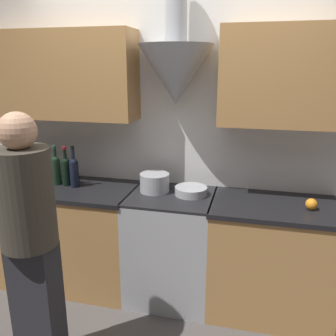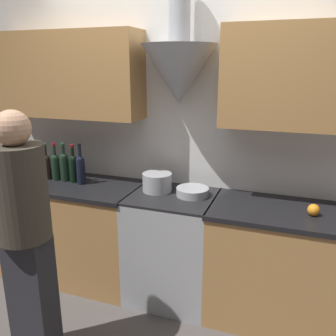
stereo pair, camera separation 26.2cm
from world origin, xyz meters
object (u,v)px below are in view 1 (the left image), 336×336
Objects in this scene: stove_range at (171,246)px; orange_fruit at (311,204)px; wine_bottle_4 at (36,169)px; mixing_bowl at (191,191)px; wine_bottle_6 at (56,168)px; wine_bottle_7 at (66,170)px; wine_bottle_8 at (74,171)px; wine_bottle_1 at (8,165)px; wine_bottle_5 at (46,169)px; person_foreground_left at (30,238)px; wine_bottle_3 at (25,168)px; stock_pot at (155,183)px; wine_bottle_2 at (17,168)px.

orange_fruit reaches higher than stove_range.
mixing_bowl is at bearing 1.12° from wine_bottle_4.
wine_bottle_7 is (0.09, -0.00, -0.00)m from wine_bottle_6.
orange_fruit is (1.86, -0.05, -0.10)m from wine_bottle_8.
orange_fruit is (2.51, -0.08, -0.09)m from wine_bottle_1.
wine_bottle_8 is at bearing 178.37° from orange_fruit.
mixing_bowl is at bearing 1.02° from wine_bottle_5.
wine_bottle_1 is 1.30m from person_foreground_left.
orange_fruit is at bearing -1.45° from wine_bottle_3.
wine_bottle_7 reaches higher than wine_bottle_3.
stove_range is at bearing -20.61° from stock_pot.
wine_bottle_1 reaches higher than stove_range.
stove_range is 2.55× the size of wine_bottle_8.
wine_bottle_7 reaches higher than stock_pot.
stock_pot is at bearing 1.05° from wine_bottle_1.
mixing_bowl is (1.53, 0.03, -0.09)m from wine_bottle_2.
wine_bottle_1 reaches higher than wine_bottle_7.
wine_bottle_1 is 2.52m from orange_fruit.
stove_range is at bearing -0.60° from wine_bottle_2.
wine_bottle_5 reaches higher than wine_bottle_3.
wine_bottle_2 is (-1.38, 0.01, 0.57)m from stove_range.
wine_bottle_7 is at bearing 1.82° from wine_bottle_2.
wine_bottle_1 is at bearing 178.98° from wine_bottle_5.
mixing_bowl is at bearing 2.49° from wine_bottle_8.
wine_bottle_3 is at bearing 125.71° from person_foreground_left.
person_foreground_left is at bearing -128.38° from mixing_bowl.
wine_bottle_2 is at bearing -178.18° from wine_bottle_7.
wine_bottle_5 is at bearing 2.15° from wine_bottle_2.
wine_bottle_2 is 2.41m from orange_fruit.
wine_bottle_2 reaches higher than stock_pot.
wine_bottle_5 reaches higher than wine_bottle_2.
wine_bottle_2 is (0.10, -0.02, -0.01)m from wine_bottle_1.
wine_bottle_8 is (0.09, -0.02, 0.00)m from wine_bottle_7.
wine_bottle_3 is 1.15m from stock_pot.
wine_bottle_7 is at bearing -1.10° from wine_bottle_6.
stock_pot reaches higher than stove_range.
wine_bottle_2 is 0.28m from wine_bottle_5.
wine_bottle_3 is 0.97× the size of wine_bottle_7.
wine_bottle_2 is at bearing -177.44° from wine_bottle_6.
wine_bottle_7 is 0.09m from wine_bottle_8.
wine_bottle_2 is 0.90× the size of wine_bottle_7.
mixing_bowl is 1.25m from person_foreground_left.
wine_bottle_2 is 0.94× the size of wine_bottle_4.
wine_bottle_5 reaches higher than orange_fruit.
person_foreground_left reaches higher than wine_bottle_7.
wine_bottle_1 reaches higher than wine_bottle_6.
stock_pot is (0.77, 0.03, -0.06)m from wine_bottle_7.
stove_range is 1.01m from wine_bottle_8.
wine_bottle_5 is (0.20, 0.01, 0.00)m from wine_bottle_3.
wine_bottle_3 is 1.45m from mixing_bowl.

